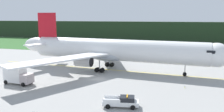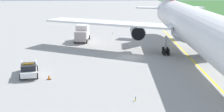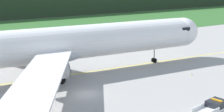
# 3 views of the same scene
# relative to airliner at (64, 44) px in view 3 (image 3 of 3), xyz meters

# --- Properties ---
(ground) EXTENTS (320.00, 320.00, 0.00)m
(ground) POSITION_rel_airliner_xyz_m (-1.15, -9.91, -5.44)
(ground) COLOR #969592
(taxiway_centerline_main) EXTENTS (74.66, 5.47, 0.01)m
(taxiway_centerline_main) POSITION_rel_airliner_xyz_m (0.58, -0.04, -5.44)
(taxiway_centerline_main) COLOR yellow
(taxiway_centerline_main) RESTS_ON ground
(airliner) EXTENTS (57.54, 52.28, 15.47)m
(airliner) POSITION_rel_airliner_xyz_m (0.00, 0.00, 0.00)
(airliner) COLOR white
(airliner) RESTS_ON ground
(ops_pickup_truck) EXTENTS (6.08, 3.16, 1.94)m
(ops_pickup_truck) POSITION_rel_airliner_xyz_m (8.26, -24.75, -4.54)
(ops_pickup_truck) COLOR white
(ops_pickup_truck) RESTS_ON ground
(apron_cone) EXTENTS (0.51, 0.51, 0.64)m
(apron_cone) POSITION_rel_airliner_xyz_m (10.18, -21.82, -5.13)
(apron_cone) COLOR black
(apron_cone) RESTS_ON ground
(taxiway_edge_light_east) EXTENTS (0.12, 0.12, 0.48)m
(taxiway_edge_light_east) POSITION_rel_airliner_xyz_m (18.19, -11.56, -5.18)
(taxiway_edge_light_east) COLOR yellow
(taxiway_edge_light_east) RESTS_ON ground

